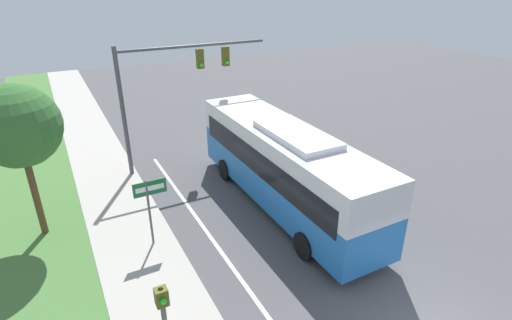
% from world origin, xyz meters
% --- Properties ---
extents(bus, '(2.62, 10.69, 3.60)m').
position_xyz_m(bus, '(-0.03, 7.88, 1.98)').
color(bus, '#236BB7').
rests_on(bus, ground_plane).
extents(signal_gantry, '(7.28, 0.41, 6.13)m').
position_xyz_m(signal_gantry, '(-2.76, 13.68, 4.45)').
color(signal_gantry, '#4C4C51').
rests_on(signal_gantry, ground_plane).
extents(pedestrian_signal, '(0.28, 0.34, 2.70)m').
position_xyz_m(pedestrian_signal, '(-6.57, 2.39, 1.86)').
color(pedestrian_signal, '#4C4C51').
rests_on(pedestrian_signal, ground_plane).
extents(street_sign, '(1.14, 0.08, 2.64)m').
position_xyz_m(street_sign, '(-5.54, 7.67, 1.86)').
color(street_sign, '#4C4C51').
rests_on(street_sign, ground_plane).
extents(roadside_tree, '(2.83, 2.83, 5.63)m').
position_xyz_m(roadside_tree, '(-9.00, 10.27, 4.30)').
color(roadside_tree, brown).
rests_on(roadside_tree, grass_verge).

